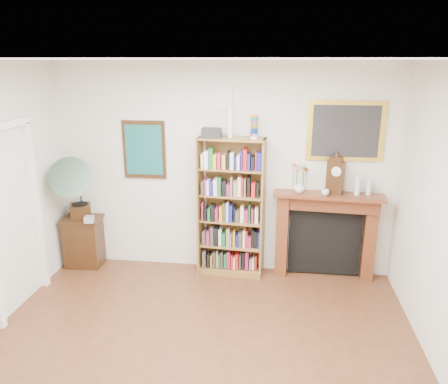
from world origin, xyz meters
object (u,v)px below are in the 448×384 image
(bottle_left, at_px, (357,186))
(flower_vase, at_px, (299,187))
(gramophone, at_px, (73,184))
(fireplace, at_px, (326,228))
(side_cabinet, at_px, (84,241))
(teacup, at_px, (325,193))
(mantel_clock, at_px, (335,176))
(cd_stack, at_px, (89,219))
(bookshelf, at_px, (231,200))
(bottle_right, at_px, (369,187))

(bottle_left, bearing_deg, flower_vase, 178.88)
(gramophone, bearing_deg, bottle_left, -21.96)
(fireplace, bearing_deg, bottle_left, -4.75)
(side_cabinet, distance_m, teacup, 3.38)
(side_cabinet, relative_size, mantel_clock, 1.49)
(gramophone, bearing_deg, teacup, -23.04)
(cd_stack, bearing_deg, mantel_clock, 4.28)
(cd_stack, bearing_deg, fireplace, 4.76)
(side_cabinet, xyz_separation_m, mantel_clock, (3.39, 0.09, 1.04))
(side_cabinet, distance_m, fireplace, 3.34)
(gramophone, xyz_separation_m, mantel_clock, (3.43, 0.17, 0.18))
(side_cabinet, height_order, bottle_left, bottle_left)
(mantel_clock, bearing_deg, bookshelf, -155.80)
(bookshelf, xyz_separation_m, mantel_clock, (1.31, 0.05, 0.36))
(flower_vase, bearing_deg, mantel_clock, 2.44)
(gramophone, bearing_deg, mantel_clock, -21.24)
(fireplace, relative_size, flower_vase, 9.85)
(mantel_clock, distance_m, teacup, 0.25)
(mantel_clock, bearing_deg, bottle_right, 22.75)
(bookshelf, xyz_separation_m, teacup, (1.19, -0.06, 0.17))
(fireplace, xyz_separation_m, flower_vase, (-0.37, -0.04, 0.55))
(teacup, bearing_deg, bottle_left, 10.99)
(bookshelf, distance_m, bottle_right, 1.75)
(side_cabinet, distance_m, mantel_clock, 3.55)
(bookshelf, relative_size, bottle_right, 10.72)
(bottle_right, bearing_deg, fireplace, 178.15)
(fireplace, relative_size, gramophone, 1.57)
(gramophone, bearing_deg, side_cabinet, 43.71)
(flower_vase, height_order, teacup, flower_vase)
(bookshelf, distance_m, cd_stack, 1.93)
(bottle_left, bearing_deg, bookshelf, -179.38)
(gramophone, bearing_deg, bookshelf, -20.83)
(fireplace, relative_size, teacup, 14.43)
(bookshelf, relative_size, gramophone, 2.39)
(cd_stack, bearing_deg, teacup, 2.41)
(mantel_clock, height_order, bottle_left, mantel_clock)
(bottle_left, xyz_separation_m, bottle_right, (0.15, 0.04, -0.02))
(teacup, height_order, bottle_right, bottle_right)
(cd_stack, height_order, bottle_right, bottle_right)
(side_cabinet, bearing_deg, bookshelf, -1.62)
(cd_stack, height_order, teacup, teacup)
(flower_vase, distance_m, bottle_left, 0.72)
(fireplace, bearing_deg, bookshelf, -172.56)
(bottle_left, bearing_deg, gramophone, -177.87)
(fireplace, height_order, gramophone, gramophone)
(gramophone, height_order, cd_stack, gramophone)
(side_cabinet, xyz_separation_m, flower_vase, (2.95, 0.07, 0.89))
(bookshelf, relative_size, cd_stack, 17.87)
(cd_stack, xyz_separation_m, bottle_left, (3.48, 0.21, 0.54))
(mantel_clock, bearing_deg, bottle_left, 15.21)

